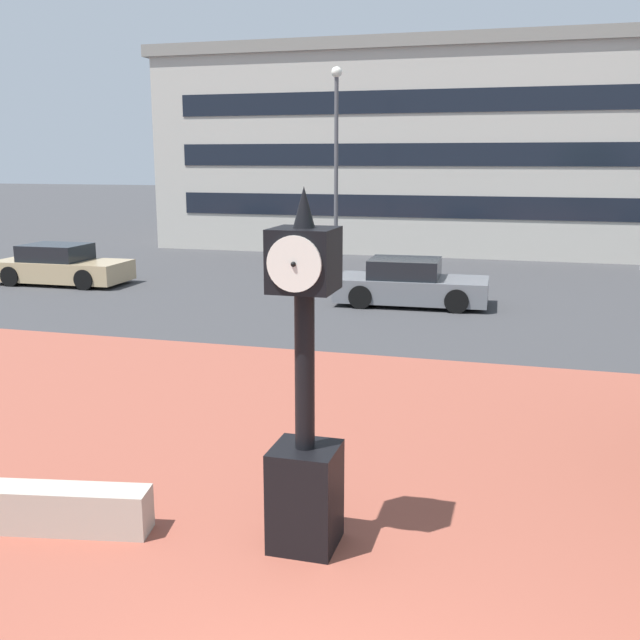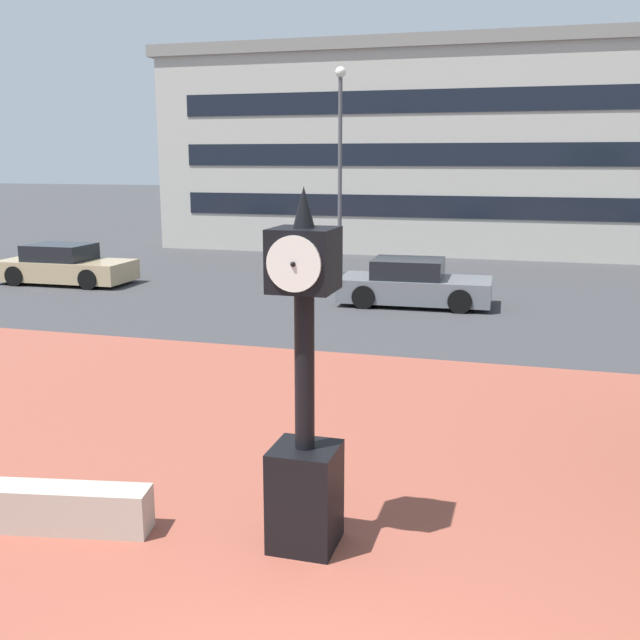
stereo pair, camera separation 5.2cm
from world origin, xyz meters
name	(u,v)px [view 1 (the left image)]	position (x,y,z in m)	size (l,w,h in m)	color
plaza_brick_paving	(389,535)	(0.00, 3.35, 0.00)	(44.00, 14.70, 0.01)	brown
planter_wall	(6,507)	(-4.08, 2.37, 0.25)	(3.20, 0.40, 0.50)	#ADA393
street_clock	(305,412)	(-0.81, 2.91, 1.48)	(0.67, 0.74, 3.74)	black
car_street_near	(61,266)	(-13.29, 16.83, 0.57)	(4.29, 2.00, 1.28)	tan
car_street_mid	(410,284)	(-1.83, 16.35, 0.57)	(4.21, 2.06, 1.28)	slate
civic_building	(508,150)	(0.04, 34.23, 4.40)	(30.65, 15.52, 8.78)	#B2ADA3
street_lamp_post	(336,151)	(-5.26, 21.36, 4.25)	(0.36, 0.36, 7.00)	#4C4C51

